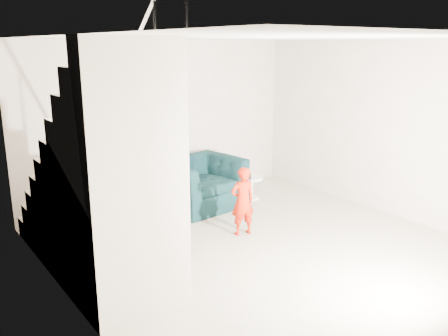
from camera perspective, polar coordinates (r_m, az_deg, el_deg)
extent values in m
plane|color=tan|center=(6.32, 5.39, -9.94)|extent=(5.50, 5.50, 0.00)
plane|color=silver|center=(5.75, 6.05, 15.36)|extent=(5.50, 5.50, 0.00)
plane|color=#AA9B8B|center=(8.11, -7.35, 5.51)|extent=(5.00, 0.00, 5.00)
plane|color=#AA9B8B|center=(4.66, -17.98, -1.91)|extent=(0.00, 5.50, 5.50)
plane|color=#AA9B8B|center=(7.75, 19.71, 4.35)|extent=(0.00, 5.50, 5.50)
imported|color=black|center=(7.82, -2.86, -1.85)|extent=(1.33, 1.19, 0.81)
imported|color=#A21F05|center=(6.66, 2.26, -4.01)|extent=(0.40, 0.30, 0.98)
cylinder|color=white|center=(8.25, 3.35, -1.22)|extent=(0.39, 0.39, 0.04)
cylinder|color=white|center=(8.30, 3.33, -2.51)|extent=(0.06, 0.06, 0.35)
cylinder|color=white|center=(8.35, 3.31, -3.56)|extent=(0.27, 0.27, 0.03)
cube|color=#ADA089|center=(7.31, -19.40, -6.09)|extent=(1.00, 0.30, 0.27)
cube|color=#ADA089|center=(7.00, -18.76, -5.80)|extent=(1.00, 0.30, 0.54)
cube|color=#ADA089|center=(6.68, -18.07, -5.48)|extent=(1.00, 0.30, 0.81)
cube|color=#ADA089|center=(6.37, -17.31, -5.12)|extent=(1.00, 0.30, 1.08)
cube|color=#ADA089|center=(6.05, -16.46, -4.73)|extent=(1.00, 0.30, 1.35)
cube|color=#ADA089|center=(5.74, -15.53, -4.29)|extent=(1.00, 0.30, 1.62)
cube|color=#ADA089|center=(5.43, -14.50, -3.80)|extent=(1.00, 0.30, 1.89)
cube|color=#ADA089|center=(5.12, -13.34, -3.26)|extent=(1.00, 0.30, 2.16)
cube|color=#ADA089|center=(4.82, -12.03, -2.64)|extent=(1.00, 0.30, 2.43)
cube|color=#ADA089|center=(4.52, -10.56, -1.93)|extent=(1.00, 0.30, 2.70)
cylinder|color=silver|center=(5.78, -12.36, 10.65)|extent=(0.04, 3.03, 2.73)
cylinder|color=silver|center=(7.48, -16.32, -2.44)|extent=(0.04, 0.04, 1.00)
cube|color=black|center=(7.96, -5.05, 0.19)|extent=(0.39, 0.19, 0.39)
cube|color=black|center=(7.49, -5.74, -1.83)|extent=(0.05, 0.46, 0.52)
cube|color=black|center=(6.57, 3.13, -0.94)|extent=(0.03, 0.05, 0.10)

